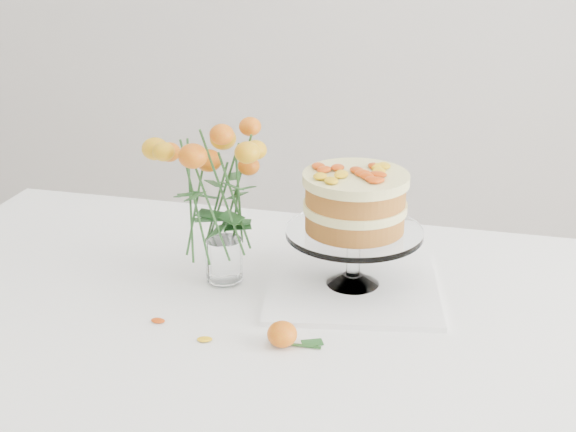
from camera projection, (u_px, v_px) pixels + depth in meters
name	position (u px, v px, depth m)	size (l,w,h in m)	color
table	(242.00, 343.00, 1.49)	(1.43, 0.93, 0.76)	tan
napkin	(352.00, 286.00, 1.51)	(0.32, 0.32, 0.01)	white
cake_stand	(355.00, 208.00, 1.45)	(0.25, 0.25, 0.23)	white
rose_vase	(222.00, 180.00, 1.46)	(0.23, 0.23, 0.35)	white
loose_rose_far	(282.00, 334.00, 1.31)	(0.09, 0.05, 0.04)	#E7460B
stray_petal_a	(158.00, 321.00, 1.39)	(0.03, 0.02, 0.00)	yellow
stray_petal_b	(205.00, 339.00, 1.33)	(0.03, 0.02, 0.00)	yellow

